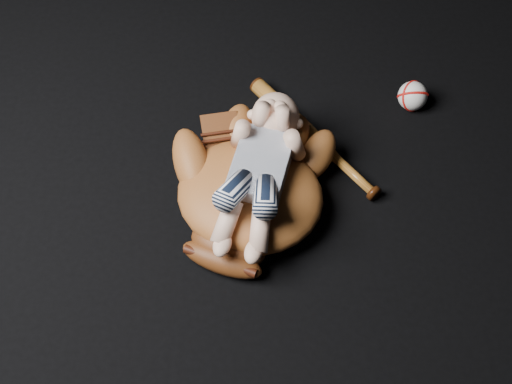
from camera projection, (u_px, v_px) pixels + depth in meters
baseball_glove at (250, 191)px, 1.44m from camera, size 0.51×0.53×0.13m
newborn_baby at (257, 174)px, 1.39m from camera, size 0.26×0.41×0.15m
baseball_bat at (314, 137)px, 1.57m from camera, size 0.28×0.34×0.04m
baseball at (413, 96)px, 1.62m from camera, size 0.09×0.09×0.07m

